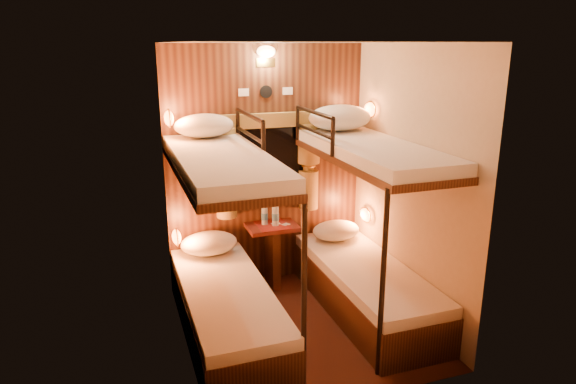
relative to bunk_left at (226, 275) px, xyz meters
name	(u,v)px	position (x,y,z in m)	size (l,w,h in m)	color
floor	(302,325)	(0.65, -0.07, -0.56)	(2.10, 2.10, 0.00)	#33170E
ceiling	(304,42)	(0.65, -0.07, 1.84)	(2.10, 2.10, 0.00)	silver
wall_back	(266,167)	(0.65, 0.98, 0.64)	(2.40, 2.40, 0.00)	#C6B293
wall_front	(361,240)	(0.65, -1.12, 0.64)	(2.40, 2.40, 0.00)	#C6B293
wall_left	(179,207)	(-0.35, -0.07, 0.64)	(2.40, 2.40, 0.00)	#C6B293
wall_right	(409,185)	(1.65, -0.07, 0.64)	(2.40, 2.40, 0.00)	#C6B293
back_panel	(266,168)	(0.65, 0.97, 0.64)	(2.00, 0.03, 2.40)	black
bunk_left	(226,275)	(0.00, 0.00, 0.00)	(0.72, 1.90, 1.82)	black
bunk_right	(367,254)	(1.30, 0.00, 0.00)	(0.72, 1.90, 1.82)	black
window	(267,170)	(0.65, 0.94, 0.62)	(1.00, 0.12, 0.79)	black
curtains	(268,163)	(0.65, 0.90, 0.71)	(1.10, 0.22, 1.00)	olive
back_fixtures	(266,60)	(0.65, 0.93, 1.69)	(0.54, 0.09, 0.48)	black
reading_lamps	(277,171)	(0.65, 0.63, 0.68)	(2.00, 0.20, 1.25)	orange
table	(272,247)	(0.65, 0.78, -0.14)	(0.50, 0.34, 0.66)	#561B13
bottle_left	(265,215)	(0.58, 0.83, 0.19)	(0.07, 0.07, 0.23)	#99BFE5
bottle_right	(275,216)	(0.67, 0.76, 0.20)	(0.07, 0.07, 0.24)	#99BFE5
sachet_a	(276,224)	(0.69, 0.80, 0.09)	(0.09, 0.07, 0.01)	silver
sachet_b	(286,224)	(0.78, 0.75, 0.09)	(0.08, 0.06, 0.01)	silver
pillow_lower_left	(209,243)	(0.00, 0.73, 0.00)	(0.54, 0.39, 0.21)	silver
pillow_lower_right	(336,230)	(1.30, 0.68, -0.01)	(0.49, 0.35, 0.19)	silver
pillow_upper_left	(204,126)	(0.00, 0.71, 1.13)	(0.53, 0.38, 0.21)	silver
pillow_upper_right	(340,118)	(1.30, 0.66, 1.15)	(0.62, 0.44, 0.24)	silver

